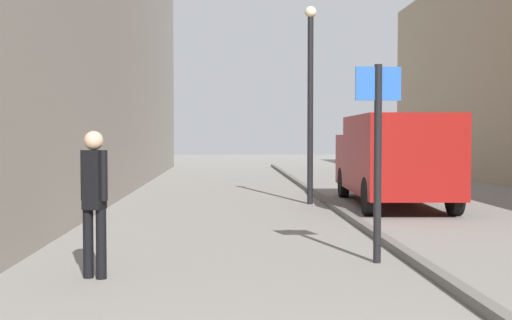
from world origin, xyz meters
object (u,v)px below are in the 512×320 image
object	(u,v)px
pedestrian_main_foreground	(94,193)
lamp_post	(310,91)
delivery_van	(393,157)
street_sign_post	(378,145)

from	to	relation	value
pedestrian_main_foreground	lamp_post	xyz separation A→B (m)	(3.57, 8.01, 1.72)
delivery_van	lamp_post	world-z (taller)	lamp_post
delivery_van	street_sign_post	xyz separation A→B (m)	(-1.96, -6.86, 0.39)
delivery_van	pedestrian_main_foreground	bearing A→B (deg)	-123.10
delivery_van	street_sign_post	world-z (taller)	street_sign_post
street_sign_post	lamp_post	distance (m)	7.34
pedestrian_main_foreground	lamp_post	distance (m)	8.94
lamp_post	delivery_van	bearing A→B (deg)	-11.35
delivery_van	lamp_post	xyz separation A→B (m)	(-1.92, 0.38, 1.56)
street_sign_post	lamp_post	bearing A→B (deg)	-92.14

